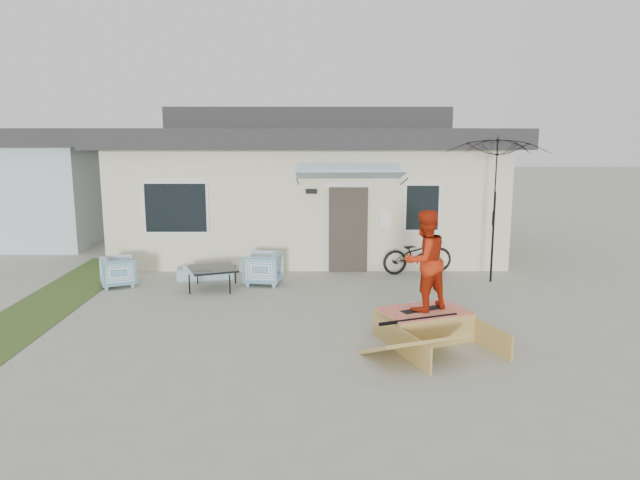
{
  "coord_description": "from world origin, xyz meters",
  "views": [
    {
      "loc": [
        0.26,
        -9.97,
        3.51
      ],
      "look_at": [
        0.3,
        1.8,
        1.3
      ],
      "focal_mm": 33.56,
      "sensor_mm": 36.0,
      "label": 1
    }
  ],
  "objects_px": {
    "skater": "(424,259)",
    "armchair_left": "(118,270)",
    "coffee_table": "(213,278)",
    "bicycle": "(418,250)",
    "skateboard": "(423,309)",
    "armchair_right": "(263,267)",
    "patio_umbrella": "(494,207)",
    "skate_ramp": "(424,324)",
    "loveseat": "(205,268)"
  },
  "relations": [
    {
      "from": "armchair_left",
      "to": "skate_ramp",
      "type": "height_order",
      "value": "armchair_left"
    },
    {
      "from": "bicycle",
      "to": "armchair_right",
      "type": "bearing_deg",
      "value": 90.73
    },
    {
      "from": "skater",
      "to": "armchair_right",
      "type": "bearing_deg",
      "value": -80.85
    },
    {
      "from": "bicycle",
      "to": "skateboard",
      "type": "distance_m",
      "value": 4.61
    },
    {
      "from": "armchair_right",
      "to": "bicycle",
      "type": "distance_m",
      "value": 3.83
    },
    {
      "from": "skate_ramp",
      "to": "skateboard",
      "type": "relative_size",
      "value": 2.38
    },
    {
      "from": "skate_ramp",
      "to": "skateboard",
      "type": "bearing_deg",
      "value": 90.0
    },
    {
      "from": "patio_umbrella",
      "to": "skate_ramp",
      "type": "bearing_deg",
      "value": -120.48
    },
    {
      "from": "armchair_right",
      "to": "patio_umbrella",
      "type": "bearing_deg",
      "value": 100.39
    },
    {
      "from": "skate_ramp",
      "to": "loveseat",
      "type": "bearing_deg",
      "value": 116.83
    },
    {
      "from": "armchair_left",
      "to": "coffee_table",
      "type": "distance_m",
      "value": 2.19
    },
    {
      "from": "loveseat",
      "to": "coffee_table",
      "type": "distance_m",
      "value": 1.0
    },
    {
      "from": "coffee_table",
      "to": "bicycle",
      "type": "xyz_separation_m",
      "value": [
        4.76,
        1.44,
        0.33
      ]
    },
    {
      "from": "armchair_left",
      "to": "coffee_table",
      "type": "relative_size",
      "value": 0.76
    },
    {
      "from": "patio_umbrella",
      "to": "skateboard",
      "type": "bearing_deg",
      "value": -120.96
    },
    {
      "from": "armchair_right",
      "to": "bicycle",
      "type": "xyz_separation_m",
      "value": [
        3.69,
        1.02,
        0.17
      ]
    },
    {
      "from": "patio_umbrella",
      "to": "skater",
      "type": "relative_size",
      "value": 1.55
    },
    {
      "from": "skater",
      "to": "armchair_left",
      "type": "bearing_deg",
      "value": -59.52
    },
    {
      "from": "bicycle",
      "to": "coffee_table",
      "type": "bearing_deg",
      "value": 92.16
    },
    {
      "from": "patio_umbrella",
      "to": "skateboard",
      "type": "xyz_separation_m",
      "value": [
        -2.23,
        -3.72,
        -1.25
      ]
    },
    {
      "from": "bicycle",
      "to": "patio_umbrella",
      "type": "distance_m",
      "value": 2.14
    },
    {
      "from": "coffee_table",
      "to": "skateboard",
      "type": "height_order",
      "value": "skateboard"
    },
    {
      "from": "loveseat",
      "to": "patio_umbrella",
      "type": "height_order",
      "value": "patio_umbrella"
    },
    {
      "from": "coffee_table",
      "to": "skater",
      "type": "distance_m",
      "value": 5.28
    },
    {
      "from": "armchair_left",
      "to": "armchair_right",
      "type": "bearing_deg",
      "value": -110.72
    },
    {
      "from": "skateboard",
      "to": "skater",
      "type": "height_order",
      "value": "skater"
    },
    {
      "from": "armchair_right",
      "to": "patio_umbrella",
      "type": "xyz_separation_m",
      "value": [
        5.26,
        0.17,
        1.35
      ]
    },
    {
      "from": "skate_ramp",
      "to": "skateboard",
      "type": "xyz_separation_m",
      "value": [
        -0.02,
        0.04,
        0.26
      ]
    },
    {
      "from": "armchair_left",
      "to": "skateboard",
      "type": "height_order",
      "value": "armchair_left"
    },
    {
      "from": "bicycle",
      "to": "armchair_left",
      "type": "bearing_deg",
      "value": 85.15
    },
    {
      "from": "armchair_right",
      "to": "armchair_left",
      "type": "bearing_deg",
      "value": -78.18
    },
    {
      "from": "coffee_table",
      "to": "bicycle",
      "type": "bearing_deg",
      "value": 16.85
    },
    {
      "from": "armchair_left",
      "to": "bicycle",
      "type": "height_order",
      "value": "bicycle"
    },
    {
      "from": "loveseat",
      "to": "skater",
      "type": "relative_size",
      "value": 0.77
    },
    {
      "from": "coffee_table",
      "to": "bicycle",
      "type": "height_order",
      "value": "bicycle"
    },
    {
      "from": "bicycle",
      "to": "skater",
      "type": "height_order",
      "value": "skater"
    },
    {
      "from": "skate_ramp",
      "to": "skater",
      "type": "distance_m",
      "value": 1.13
    },
    {
      "from": "patio_umbrella",
      "to": "skateboard",
      "type": "distance_m",
      "value": 4.51
    },
    {
      "from": "skate_ramp",
      "to": "skater",
      "type": "bearing_deg",
      "value": 90.0
    },
    {
      "from": "bicycle",
      "to": "skater",
      "type": "bearing_deg",
      "value": 157.07
    },
    {
      "from": "armchair_right",
      "to": "loveseat",
      "type": "bearing_deg",
      "value": -101.38
    },
    {
      "from": "loveseat",
      "to": "skater",
      "type": "distance_m",
      "value": 6.12
    },
    {
      "from": "skateboard",
      "to": "skater",
      "type": "bearing_deg",
      "value": 63.69
    },
    {
      "from": "loveseat",
      "to": "skateboard",
      "type": "xyz_separation_m",
      "value": [
        4.44,
        -4.06,
        0.24
      ]
    },
    {
      "from": "bicycle",
      "to": "skate_ramp",
      "type": "bearing_deg",
      "value": 157.35
    },
    {
      "from": "loveseat",
      "to": "skateboard",
      "type": "bearing_deg",
      "value": 128.75
    },
    {
      "from": "skate_ramp",
      "to": "skateboard",
      "type": "distance_m",
      "value": 0.27
    },
    {
      "from": "loveseat",
      "to": "coffee_table",
      "type": "bearing_deg",
      "value": 101.24
    },
    {
      "from": "armchair_left",
      "to": "patio_umbrella",
      "type": "distance_m",
      "value": 8.62
    },
    {
      "from": "coffee_table",
      "to": "patio_umbrella",
      "type": "height_order",
      "value": "patio_umbrella"
    }
  ]
}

